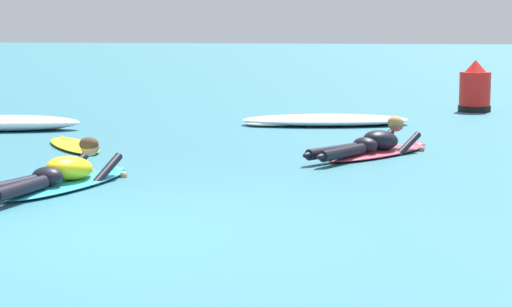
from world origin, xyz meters
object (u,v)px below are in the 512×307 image
(drifting_surfboard, at_px, (74,145))
(channel_marker_buoy, at_px, (475,91))
(surfer_far, at_px, (374,146))
(surfer_near, at_px, (62,176))

(drifting_surfboard, bearing_deg, channel_marker_buoy, 47.80)
(surfer_far, height_order, drifting_surfboard, surfer_far)
(surfer_near, bearing_deg, channel_marker_buoy, 63.30)
(surfer_near, distance_m, channel_marker_buoy, 10.78)
(surfer_near, distance_m, surfer_far, 4.35)
(drifting_surfboard, relative_size, channel_marker_buoy, 1.87)
(surfer_near, relative_size, drifting_surfboard, 1.34)
(surfer_far, relative_size, drifting_surfboard, 1.26)
(drifting_surfboard, bearing_deg, surfer_near, -71.84)
(surfer_near, relative_size, channel_marker_buoy, 2.50)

